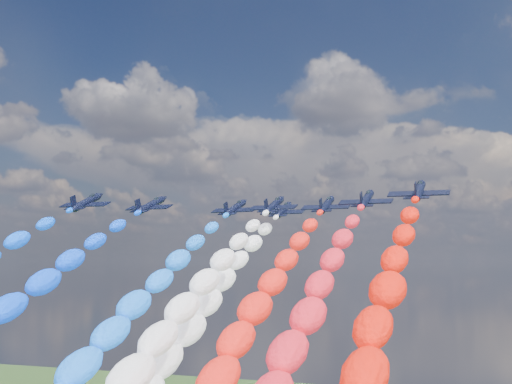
% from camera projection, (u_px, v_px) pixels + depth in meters
% --- Properties ---
extents(jet_0, '(10.37, 13.66, 7.13)m').
position_uv_depth(jet_0, '(86.00, 202.00, 131.13)').
color(jet_0, black).
extents(jet_1, '(10.49, 13.75, 7.13)m').
position_uv_depth(jet_1, '(151.00, 205.00, 137.86)').
color(jet_1, black).
extents(jet_2, '(10.21, 13.55, 7.13)m').
position_uv_depth(jet_2, '(235.00, 208.00, 145.28)').
color(jet_2, black).
extents(trail_2, '(6.53, 100.26, 54.30)m').
position_uv_depth(trail_2, '(95.00, 366.00, 94.02)').
color(trail_2, blue).
extents(jet_3, '(9.91, 13.33, 7.13)m').
position_uv_depth(jet_3, '(274.00, 205.00, 137.92)').
color(jet_3, black).
extents(trail_3, '(6.53, 100.26, 54.30)m').
position_uv_depth(trail_3, '(145.00, 375.00, 86.66)').
color(trail_3, white).
extents(jet_4, '(9.83, 13.27, 7.13)m').
position_uv_depth(jet_4, '(283.00, 210.00, 150.99)').
color(jet_4, black).
extents(trail_4, '(6.53, 100.26, 54.30)m').
position_uv_depth(trail_4, '(176.00, 360.00, 99.73)').
color(trail_4, white).
extents(jet_5, '(9.78, 13.24, 7.13)m').
position_uv_depth(jet_5, '(326.00, 205.00, 136.97)').
color(jet_5, black).
extents(trail_5, '(6.53, 100.26, 54.30)m').
position_uv_depth(trail_5, '(228.00, 377.00, 85.71)').
color(trail_5, red).
extents(jet_6, '(9.69, 13.17, 7.13)m').
position_uv_depth(jet_6, '(366.00, 199.00, 124.70)').
color(jet_6, black).
extents(jet_7, '(9.78, 13.24, 7.13)m').
position_uv_depth(jet_7, '(419.00, 191.00, 109.53)').
color(jet_7, black).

